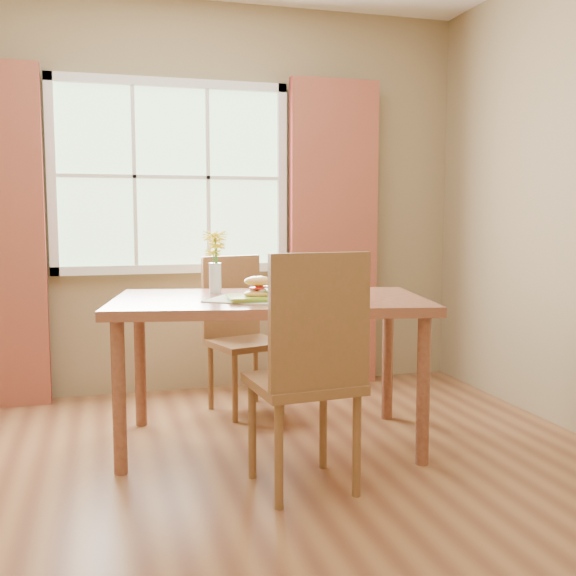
# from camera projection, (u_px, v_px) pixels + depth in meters

# --- Properties ---
(room) EXTENTS (4.24, 3.84, 2.74)m
(room) POSITION_uv_depth(u_px,v_px,m) (218.00, 189.00, 2.84)
(room) COLOR brown
(room) RESTS_ON ground
(window) EXTENTS (1.62, 0.06, 1.32)m
(window) POSITION_uv_depth(u_px,v_px,m) (171.00, 177.00, 4.62)
(window) COLOR #ADD9A4
(window) RESTS_ON room
(curtain_right) EXTENTS (0.65, 0.08, 2.20)m
(curtain_right) POSITION_uv_depth(u_px,v_px,m) (334.00, 235.00, 4.88)
(curtain_right) COLOR maroon
(curtain_right) RESTS_ON room
(dining_table) EXTENTS (1.79, 1.22, 0.80)m
(dining_table) POSITION_uv_depth(u_px,v_px,m) (269.00, 313.00, 3.61)
(dining_table) COLOR brown
(dining_table) RESTS_ON room
(chair_near) EXTENTS (0.49, 0.49, 1.09)m
(chair_near) POSITION_uv_depth(u_px,v_px,m) (311.00, 364.00, 2.94)
(chair_near) COLOR brown
(chair_near) RESTS_ON room
(chair_far) EXTENTS (0.51, 0.51, 0.98)m
(chair_far) POSITION_uv_depth(u_px,v_px,m) (239.00, 326.00, 4.29)
(chair_far) COLOR brown
(chair_far) RESTS_ON room
(placemat) EXTENTS (0.56, 0.52, 0.01)m
(placemat) POSITION_uv_depth(u_px,v_px,m) (254.00, 300.00, 3.48)
(placemat) COLOR beige
(placemat) RESTS_ON dining_table
(plate) EXTENTS (0.26, 0.26, 0.01)m
(plate) POSITION_uv_depth(u_px,v_px,m) (252.00, 299.00, 3.45)
(plate) COLOR #89B52D
(plate) RESTS_ON placemat
(croissant_sandwich) EXTENTS (0.17, 0.13, 0.11)m
(croissant_sandwich) POSITION_uv_depth(u_px,v_px,m) (258.00, 287.00, 3.44)
(croissant_sandwich) COLOR #F0AF52
(croissant_sandwich) RESTS_ON plate
(water_glass) EXTENTS (0.09, 0.09, 0.13)m
(water_glass) POSITION_uv_depth(u_px,v_px,m) (323.00, 286.00, 3.55)
(water_glass) COLOR silver
(water_glass) RESTS_ON dining_table
(flower_vase) EXTENTS (0.14, 0.14, 0.35)m
(flower_vase) POSITION_uv_depth(u_px,v_px,m) (215.00, 254.00, 3.77)
(flower_vase) COLOR silver
(flower_vase) RESTS_ON dining_table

